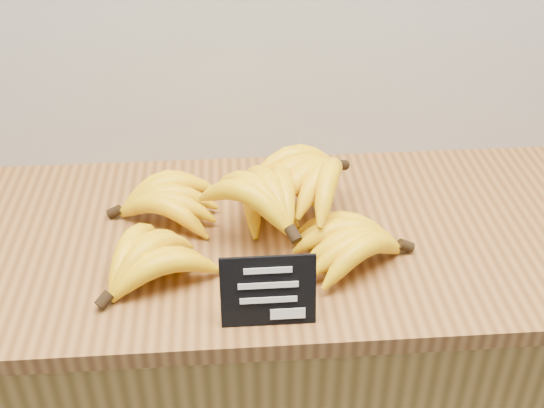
% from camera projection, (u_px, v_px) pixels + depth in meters
% --- Properties ---
extents(counter_top, '(1.44, 0.54, 0.03)m').
position_uv_depth(counter_top, '(270.00, 238.00, 1.18)').
color(counter_top, brown).
rests_on(counter_top, counter).
extents(chalkboard_sign, '(0.14, 0.03, 0.11)m').
position_uv_depth(chalkboard_sign, '(268.00, 291.00, 0.97)').
color(chalkboard_sign, black).
rests_on(chalkboard_sign, counter_top).
extents(banana_pile, '(0.54, 0.38, 0.13)m').
position_uv_depth(banana_pile, '(254.00, 211.00, 1.13)').
color(banana_pile, yellow).
rests_on(banana_pile, counter_top).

